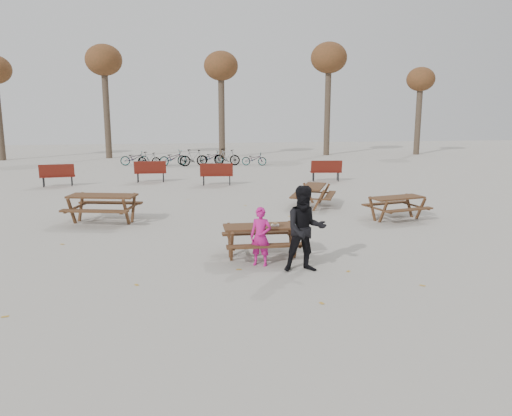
{
  "coord_description": "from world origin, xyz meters",
  "views": [
    {
      "loc": [
        -1.8,
        -11.26,
        3.48
      ],
      "look_at": [
        0.0,
        1.0,
        1.0
      ],
      "focal_mm": 35.0,
      "sensor_mm": 36.0,
      "label": 1
    }
  ],
  "objects": [
    {
      "name": "soda_bottle",
      "position": [
        -0.08,
        -0.12,
        0.85
      ],
      "size": [
        0.07,
        0.07,
        0.17
      ],
      "color": "silver",
      "rests_on": "main_picnic_table"
    },
    {
      "name": "park_bench_row",
      "position": [
        -1.51,
        12.22,
        0.52
      ],
      "size": [
        14.11,
        2.0,
        1.03
      ],
      "color": "maroon",
      "rests_on": "ground"
    },
    {
      "name": "picnic_table_far",
      "position": [
        2.8,
        5.89,
        0.38
      ],
      "size": [
        2.01,
        2.19,
        0.76
      ],
      "primitive_type": null,
      "rotation": [
        0.0,
        0.0,
        1.17
      ],
      "color": "#382114",
      "rests_on": "ground"
    },
    {
      "name": "adult",
      "position": [
        0.75,
        -1.14,
        0.94
      ],
      "size": [
        0.93,
        0.73,
        1.88
      ],
      "primitive_type": "imported",
      "rotation": [
        0.0,
        0.0,
        -0.02
      ],
      "color": "black",
      "rests_on": "ground"
    },
    {
      "name": "fallen_leaves",
      "position": [
        0.5,
        2.5,
        0.0
      ],
      "size": [
        11.0,
        11.0,
        0.01
      ],
      "primitive_type": null,
      "color": "#B1842A",
      "rests_on": "ground"
    },
    {
      "name": "bread_roll",
      "position": [
        0.3,
        -0.06,
        0.83
      ],
      "size": [
        0.14,
        0.06,
        0.05
      ],
      "primitive_type": "ellipsoid",
      "color": "tan",
      "rests_on": "food_tray"
    },
    {
      "name": "picnic_table_north",
      "position": [
        -4.28,
        4.33,
        0.44
      ],
      "size": [
        2.35,
        2.05,
        0.87
      ],
      "primitive_type": null,
      "rotation": [
        0.0,
        0.0,
        -0.23
      ],
      "color": "#382114",
      "rests_on": "ground"
    },
    {
      "name": "main_picnic_table",
      "position": [
        0.0,
        0.0,
        0.59
      ],
      "size": [
        1.8,
        1.45,
        0.78
      ],
      "color": "#382114",
      "rests_on": "ground"
    },
    {
      "name": "ground",
      "position": [
        0.0,
        0.0,
        0.0
      ],
      "size": [
        80.0,
        80.0,
        0.0
      ],
      "primitive_type": "plane",
      "color": "gray",
      "rests_on": "ground"
    },
    {
      "name": "picnic_table_east",
      "position": [
        4.87,
        3.43,
        0.37
      ],
      "size": [
        2.0,
        1.76,
        0.74
      ],
      "primitive_type": null,
      "rotation": [
        0.0,
        0.0,
        0.24
      ],
      "color": "#382114",
      "rests_on": "ground"
    },
    {
      "name": "tree_row",
      "position": [
        0.9,
        25.15,
        6.19
      ],
      "size": [
        32.17,
        3.52,
        8.26
      ],
      "color": "#382B21",
      "rests_on": "ground"
    },
    {
      "name": "food_tray",
      "position": [
        0.3,
        -0.06,
        0.79
      ],
      "size": [
        0.18,
        0.11,
        0.03
      ],
      "primitive_type": "cube",
      "color": "white",
      "rests_on": "main_picnic_table"
    },
    {
      "name": "bicycle_row",
      "position": [
        -1.35,
        19.93,
        0.46
      ],
      "size": [
        9.04,
        2.42,
        1.03
      ],
      "color": "black",
      "rests_on": "ground"
    },
    {
      "name": "child",
      "position": [
        -0.13,
        -0.58,
        0.66
      ],
      "size": [
        0.57,
        0.49,
        1.33
      ],
      "primitive_type": "imported",
      "rotation": [
        0.0,
        0.0,
        -0.42
      ],
      "color": "#BF1779",
      "rests_on": "ground"
    }
  ]
}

